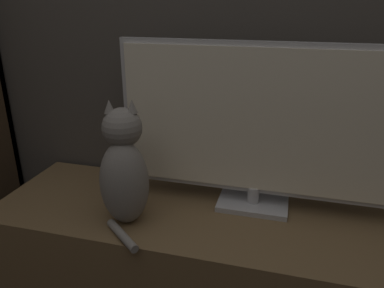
{
  "coord_description": "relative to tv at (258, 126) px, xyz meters",
  "views": [
    {
      "loc": [
        0.28,
        -0.25,
        1.17
      ],
      "look_at": [
        -0.03,
        0.9,
        0.71
      ],
      "focal_mm": 35.0,
      "sensor_mm": 36.0,
      "label": 1
    }
  ],
  "objects": [
    {
      "name": "tv",
      "position": [
        0.0,
        0.0,
        0.0
      ],
      "size": [
        1.01,
        0.16,
        0.61
      ],
      "color": "#B7B7BC",
      "rests_on": "tv_stand"
    },
    {
      "name": "tv_stand",
      "position": [
        -0.18,
        -0.1,
        -0.54
      ],
      "size": [
        1.57,
        0.52,
        0.43
      ],
      "color": "brown",
      "rests_on": "ground_plane"
    },
    {
      "name": "cat",
      "position": [
        -0.42,
        -0.21,
        -0.13
      ],
      "size": [
        0.21,
        0.29,
        0.44
      ],
      "rotation": [
        0.0,
        0.0,
        0.28
      ],
      "color": "gray",
      "rests_on": "tv_stand"
    }
  ]
}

